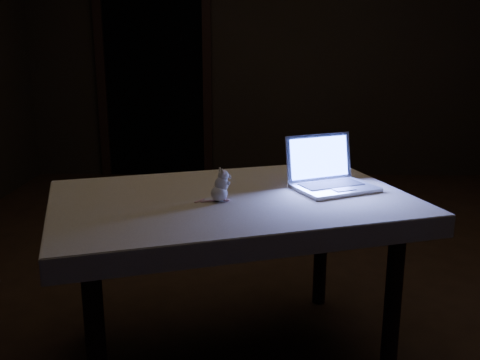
# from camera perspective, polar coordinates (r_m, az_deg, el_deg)

# --- Properties ---
(floor) EXTENTS (5.00, 5.00, 0.00)m
(floor) POSITION_cam_1_polar(r_m,az_deg,el_deg) (2.81, 5.75, -11.63)
(floor) COLOR black
(floor) RESTS_ON ground
(back_wall) EXTENTS (4.50, 0.04, 2.60)m
(back_wall) POSITION_cam_1_polar(r_m,az_deg,el_deg) (5.02, 3.64, 15.14)
(back_wall) COLOR black
(back_wall) RESTS_ON ground
(doorway) EXTENTS (1.06, 0.36, 2.13)m
(doorway) POSITION_cam_1_polar(r_m,az_deg,el_deg) (5.09, -9.16, 12.34)
(doorway) COLOR black
(doorway) RESTS_ON back_wall
(table) EXTENTS (1.42, 1.13, 0.66)m
(table) POSITION_cam_1_polar(r_m,az_deg,el_deg) (2.14, -0.89, -10.44)
(table) COLOR black
(table) RESTS_ON floor
(tablecloth) EXTENTS (1.57, 1.39, 0.08)m
(tablecloth) POSITION_cam_1_polar(r_m,az_deg,el_deg) (2.05, 0.63, -2.60)
(tablecloth) COLOR beige
(tablecloth) RESTS_ON table
(laptop) EXTENTS (0.38, 0.37, 0.20)m
(laptop) POSITION_cam_1_polar(r_m,az_deg,el_deg) (2.11, 10.20, 1.64)
(laptop) COLOR silver
(laptop) RESTS_ON tablecloth
(plush_mouse) EXTENTS (0.11, 0.11, 0.12)m
(plush_mouse) POSITION_cam_1_polar(r_m,az_deg,el_deg) (1.94, -2.24, -0.53)
(plush_mouse) COLOR white
(plush_mouse) RESTS_ON tablecloth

